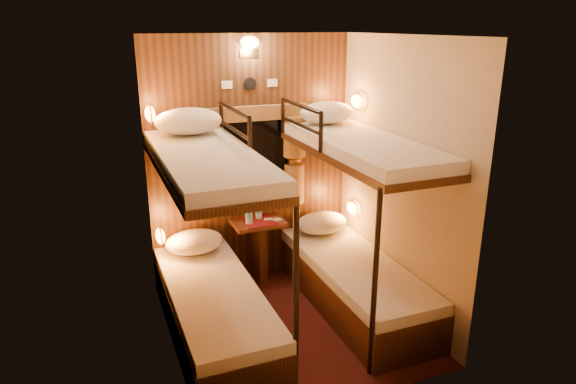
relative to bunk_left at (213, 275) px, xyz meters
name	(u,v)px	position (x,y,z in m)	size (l,w,h in m)	color
floor	(291,324)	(0.65, -0.07, -0.56)	(2.10, 2.10, 0.00)	#340F0E
ceiling	(291,35)	(0.65, -0.07, 1.84)	(2.10, 2.10, 0.00)	silver
wall_back	(251,161)	(0.65, 0.98, 0.64)	(2.40, 2.40, 0.00)	#C6B293
wall_front	(355,242)	(0.65, -1.12, 0.64)	(2.40, 2.40, 0.00)	#C6B293
wall_left	(164,209)	(-0.35, -0.07, 0.64)	(2.40, 2.40, 0.00)	#C6B293
wall_right	(398,179)	(1.65, -0.07, 0.64)	(2.40, 2.40, 0.00)	#C6B293
back_panel	(251,162)	(0.65, 0.97, 0.64)	(2.00, 0.03, 2.40)	black
bunk_left	(213,275)	(0.00, 0.00, 0.00)	(0.72, 1.90, 1.82)	black
bunk_right	(355,250)	(1.30, 0.00, 0.00)	(0.72, 1.90, 1.82)	black
window	(252,164)	(0.65, 0.94, 0.62)	(1.00, 0.12, 0.79)	black
curtains	(253,157)	(0.65, 0.90, 0.71)	(1.10, 0.22, 1.00)	brown
back_fixtures	(250,51)	(0.65, 0.93, 1.69)	(0.54, 0.09, 0.48)	black
reading_lamps	(262,166)	(0.65, 0.63, 0.68)	(2.00, 0.20, 1.25)	orange
table	(259,243)	(0.65, 0.78, -0.14)	(0.50, 0.34, 0.66)	#5F2B15
bottle_left	(249,213)	(0.54, 0.74, 0.20)	(0.07, 0.07, 0.25)	#99BFE5
bottle_right	(258,209)	(0.67, 0.85, 0.19)	(0.07, 0.07, 0.23)	#99BFE5
sachet_a	(277,219)	(0.83, 0.74, 0.09)	(0.09, 0.06, 0.01)	silver
sachet_b	(268,219)	(0.75, 0.78, 0.09)	(0.08, 0.06, 0.01)	silver
pillow_lower_left	(194,242)	(0.00, 0.71, 0.00)	(0.53, 0.38, 0.21)	white
pillow_lower_right	(322,223)	(1.30, 0.70, 0.00)	(0.53, 0.38, 0.21)	white
pillow_upper_left	(188,121)	(0.00, 0.63, 1.14)	(0.57, 0.41, 0.22)	white
pillow_upper_right	(327,113)	(1.30, 0.65, 1.13)	(0.52, 0.37, 0.20)	white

